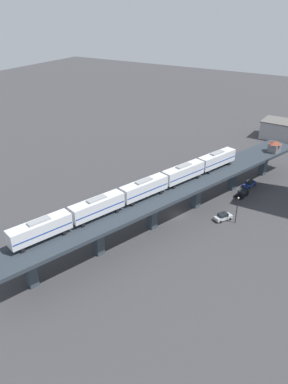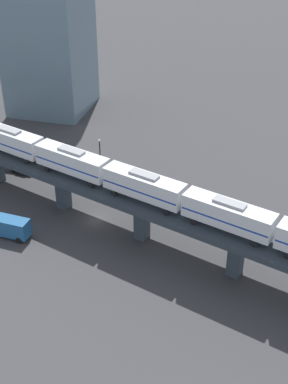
{
  "view_description": "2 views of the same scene",
  "coord_description": "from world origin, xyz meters",
  "views": [
    {
      "loc": [
        33.27,
        -72.28,
        47.95
      ],
      "look_at": [
        -4.38,
        -8.84,
        9.24
      ],
      "focal_mm": 35.0,
      "sensor_mm": 36.0,
      "label": 1
    },
    {
      "loc": [
        -64.09,
        -24.59,
        48.57
      ],
      "look_at": [
        -4.38,
        -8.84,
        9.24
      ],
      "focal_mm": 50.0,
      "sensor_mm": 36.0,
      "label": 2
    }
  ],
  "objects": [
    {
      "name": "delivery_truck",
      "position": [
        -7.36,
        11.38,
        1.76
      ],
      "size": [
        2.82,
        7.35,
        3.2
      ],
      "color": "#333338",
      "rests_on": "ground"
    },
    {
      "name": "elevated_viaduct",
      "position": [
        -0.06,
        -0.17,
        6.64
      ],
      "size": [
        36.73,
        90.02,
        7.74
      ],
      "color": "#283039",
      "rests_on": "ground"
    },
    {
      "name": "street_lamp",
      "position": [
        13.41,
        3.81,
        4.11
      ],
      "size": [
        0.44,
        0.44,
        6.94
      ],
      "color": "black",
      "rests_on": "ground"
    },
    {
      "name": "ground_plane",
      "position": [
        0.0,
        0.0,
        0.0
      ],
      "size": [
        400.0,
        400.0,
        0.0
      ],
      "primitive_type": "plane",
      "color": "#38383A"
    },
    {
      "name": "office_tower",
      "position": [
        39.07,
        23.48,
        18.0
      ],
      "size": [
        16.0,
        16.0,
        36.0
      ],
      "color": "slate",
      "rests_on": "ground"
    },
    {
      "name": "street_car_black",
      "position": [
        10.69,
        17.58,
        0.94
      ],
      "size": [
        2.54,
        4.65,
        1.89
      ],
      "color": "black",
      "rests_on": "ground"
    },
    {
      "name": "street_car_silver",
      "position": [
        10.43,
        3.52,
        0.94
      ],
      "size": [
        3.82,
        4.7,
        1.89
      ],
      "color": "#B7BABF",
      "rests_on": "ground"
    },
    {
      "name": "subway_train",
      "position": [
        -4.38,
        -8.84,
        10.28
      ],
      "size": [
        22.16,
        60.15,
        4.45
      ],
      "color": "silver",
      "rests_on": "elevated_viaduct"
    }
  ]
}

